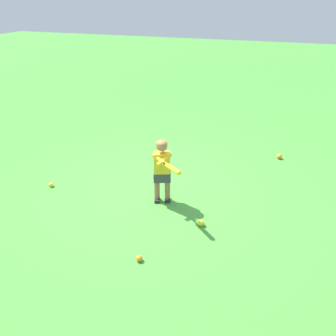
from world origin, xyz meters
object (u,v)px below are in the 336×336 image
play_ball_near_batter (139,258)px  play_ball_far_right (51,185)px  play_ball_behind_batter (201,223)px  child_batter (162,167)px  play_ball_midfield (279,156)px

play_ball_near_batter → play_ball_far_right: (-2.16, 1.12, -0.00)m
play_ball_near_batter → play_ball_behind_batter: bearing=57.2°
child_batter → play_ball_midfield: size_ratio=10.43×
play_ball_far_right → play_ball_behind_batter: (2.76, -0.20, 0.01)m
play_ball_far_right → play_ball_behind_batter: bearing=-4.0°
child_batter → play_ball_near_batter: 1.46m
child_batter → play_ball_behind_batter: 1.03m
play_ball_near_batter → play_ball_far_right: play_ball_near_batter is taller
play_ball_far_right → play_ball_midfield: play_ball_midfield is taller
play_ball_near_batter → play_ball_behind_batter: (0.60, 0.92, 0.01)m
play_ball_near_batter → play_ball_midfield: size_ratio=0.81×
play_ball_far_right → play_ball_midfield: size_ratio=0.78×
play_ball_far_right → play_ball_midfield: bearing=31.9°
play_ball_near_batter → play_ball_far_right: bearing=152.6°
play_ball_midfield → play_ball_behind_batter: bearing=-112.5°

